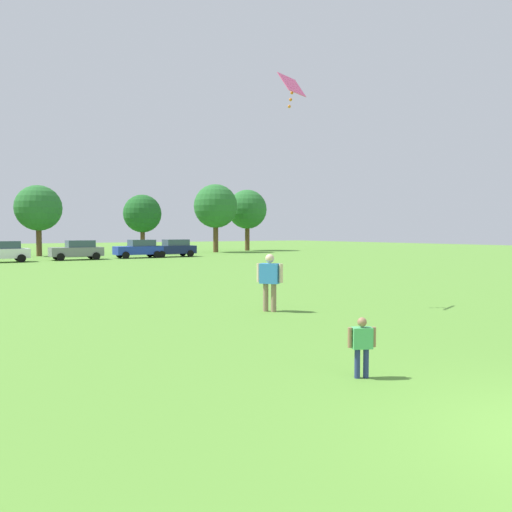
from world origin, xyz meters
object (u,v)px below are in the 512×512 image
at_px(tree_center_right, 142,214).
at_px(tree_right, 216,206).
at_px(child_kite_flyer, 362,342).
at_px(tree_far_right, 247,210).
at_px(adult_bystander, 270,277).
at_px(tree_center_left, 38,208).
at_px(kite, 292,87).
at_px(parked_car_white_1, 1,252).
at_px(parked_car_gray_2, 77,250).
at_px(parked_car_navy_4, 173,248).
at_px(parked_car_blue_3, 139,249).

distance_m(tree_center_right, tree_right, 8.72).
relative_size(child_kite_flyer, tree_far_right, 0.13).
distance_m(child_kite_flyer, adult_bystander, 6.99).
distance_m(tree_center_left, tree_center_right, 10.68).
xyz_separation_m(child_kite_flyer, tree_far_right, (27.78, 48.82, 4.69)).
height_order(kite, tree_right, tree_right).
distance_m(parked_car_white_1, tree_center_right, 17.96).
bearing_deg(tree_far_right, adult_bystander, -120.78).
distance_m(parked_car_white_1, parked_car_gray_2, 5.99).
height_order(adult_bystander, parked_car_gray_2, adult_bystander).
height_order(parked_car_gray_2, parked_car_navy_4, same).
bearing_deg(parked_car_white_1, parked_car_navy_4, -176.96).
xyz_separation_m(adult_bystander, tree_far_right, (25.21, 42.33, 4.25)).
xyz_separation_m(child_kite_flyer, tree_center_right, (13.26, 47.33, 3.81)).
xyz_separation_m(parked_car_blue_3, tree_right, (12.01, 7.49, 4.56)).
xyz_separation_m(kite, tree_right, (18.14, 39.35, -1.56)).
xyz_separation_m(parked_car_white_1, tree_center_left, (4.29, 9.24, 3.89)).
xyz_separation_m(parked_car_gray_2, tree_right, (17.60, 7.75, 4.56)).
bearing_deg(parked_car_white_1, parked_car_gray_2, -175.02).
bearing_deg(parked_car_blue_3, parked_car_navy_4, -179.78).
distance_m(child_kite_flyer, parked_car_navy_4, 41.06).
xyz_separation_m(adult_bystander, parked_car_blue_3, (7.29, 32.35, -0.18)).
relative_size(parked_car_gray_2, tree_far_right, 0.55).
distance_m(parked_car_navy_4, tree_right, 12.26).
relative_size(tree_center_right, tree_right, 0.81).
height_order(kite, tree_center_right, kite).
distance_m(tree_right, tree_far_right, 6.43).
bearing_deg(adult_bystander, parked_car_gray_2, -39.58).
bearing_deg(parked_car_white_1, tree_right, -160.66).
height_order(child_kite_flyer, kite, kite).
xyz_separation_m(parked_car_white_1, parked_car_gray_2, (5.96, 0.52, 0.00)).
height_order(child_kite_flyer, parked_car_navy_4, parked_car_navy_4).
relative_size(parked_car_gray_2, tree_center_left, 0.61).
distance_m(kite, tree_center_left, 40.40).
xyz_separation_m(child_kite_flyer, parked_car_blue_3, (9.86, 38.84, 0.26)).
height_order(child_kite_flyer, tree_right, tree_right).
distance_m(parked_car_navy_4, tree_far_right, 18.15).
distance_m(parked_car_blue_3, tree_center_right, 9.81).
bearing_deg(parked_car_blue_3, tree_center_left, -49.29).
bearing_deg(parked_car_navy_4, kite, 73.32).
height_order(parked_car_white_1, parked_car_blue_3, same).
bearing_deg(tree_far_right, tree_right, -157.14).
bearing_deg(parked_car_white_1, kite, 99.91).
distance_m(parked_car_blue_3, tree_center_left, 11.81).
height_order(parked_car_white_1, tree_center_right, tree_center_right).
bearing_deg(child_kite_flyer, kite, 87.71).
xyz_separation_m(adult_bystander, kite, (1.16, 0.48, 5.95)).
relative_size(child_kite_flyer, tree_center_right, 0.15).
distance_m(adult_bystander, parked_car_white_1, 31.86).
relative_size(child_kite_flyer, tree_right, 0.13).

